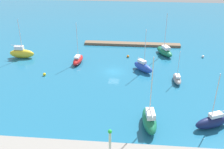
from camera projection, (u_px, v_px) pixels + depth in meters
The scene contains 13 objects.
water at pixel (114, 72), 61.82m from camera, with size 160.00×160.00×0.00m, color #1E668C.
pier_dock at pixel (132, 44), 77.33m from camera, with size 27.92×2.20×0.69m, color brown.
harbor_beacon at pixel (110, 139), 35.84m from camera, with size 0.56×0.56×3.73m.
sailboat_blue_lone_south at pixel (143, 67), 61.74m from camera, with size 5.23×5.48×10.21m.
sailboat_green_by_breakwater at pixel (165, 51), 70.45m from camera, with size 5.02×6.92×11.20m.
sailboat_gray_inner_mooring at pixel (177, 79), 57.16m from camera, with size 1.74×4.95×7.12m.
sailboat_yellow_lone_north at pixel (22, 53), 68.63m from camera, with size 6.45×1.95×10.28m.
sailboat_navy_far_north at pixel (212, 121), 43.08m from camera, with size 6.35×4.09×9.97m.
sailboat_red_east_end at pixel (78, 60), 65.78m from camera, with size 2.46×5.79×10.27m.
sailboat_green_west_end at pixel (149, 120), 43.10m from camera, with size 2.91×7.01×12.35m.
mooring_buoy_white at pixel (203, 56), 69.15m from camera, with size 0.66×0.66×0.66m, color white.
mooring_buoy_yellow at pixel (44, 74), 59.93m from camera, with size 0.68×0.68×0.68m, color yellow.
mooring_buoy_orange at pixel (128, 56), 69.30m from camera, with size 0.64×0.64×0.64m, color orange.
Camera 1 is at (-4.55, 55.13, 27.61)m, focal length 42.26 mm.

